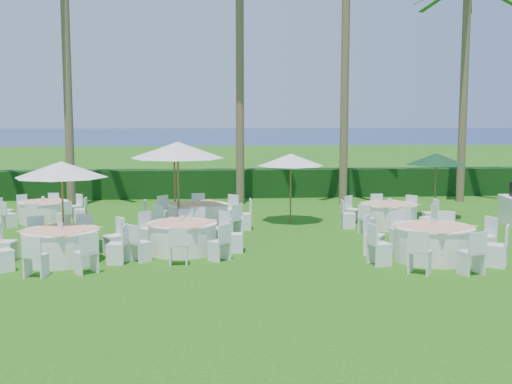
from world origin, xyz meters
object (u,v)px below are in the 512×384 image
banquet_table_e (198,216)px  umbrella_c (174,151)px  umbrella_a (61,169)px  banquet_table_c (433,242)px  umbrella_b (178,150)px  umbrella_green (436,159)px  banquet_table_a (61,245)px  banquet_table_f (389,215)px  banquet_table_d (44,211)px  banquet_table_b (182,237)px  umbrella_d (291,160)px

banquet_table_e → umbrella_c: 2.59m
umbrella_a → banquet_table_c: bearing=-10.4°
umbrella_b → umbrella_green: (8.55, 2.48, -0.47)m
banquet_table_c → umbrella_green: (2.29, 6.13, 1.59)m
banquet_table_a → banquet_table_f: (9.19, 4.06, -0.02)m
banquet_table_d → banquet_table_e: bearing=-20.5°
banquet_table_a → umbrella_a: size_ratio=1.37×
umbrella_b → umbrella_c: (-0.21, 2.48, -0.15)m
umbrella_c → banquet_table_b: bearing=-85.3°
banquet_table_e → umbrella_green: (7.99, 1.54, 1.61)m
umbrella_a → umbrella_b: (2.85, 1.99, 0.37)m
banquet_table_f → umbrella_c: bearing=166.9°
banquet_table_b → banquet_table_e: 3.22m
banquet_table_a → banquet_table_d: size_ratio=1.15×
banquet_table_f → banquet_table_c: bearing=-93.2°
banquet_table_e → umbrella_a: bearing=-139.3°
banquet_table_a → umbrella_b: size_ratio=1.17×
banquet_table_d → umbrella_c: umbrella_c is taller
banquet_table_c → banquet_table_f: bearing=86.8°
banquet_table_e → banquet_table_a: bearing=-128.4°
umbrella_d → banquet_table_d: bearing=174.4°
banquet_table_a → banquet_table_f: bearing=23.8°
banquet_table_a → banquet_table_e: 5.19m
banquet_table_b → banquet_table_c: (6.08, -1.39, 0.03)m
banquet_table_a → umbrella_b: (2.68, 3.14, 2.08)m
banquet_table_b → banquet_table_c: size_ratio=0.92×
banquet_table_f → umbrella_green: (2.04, 1.55, 1.63)m
banquet_table_c → banquet_table_d: 12.58m
banquet_table_d → umbrella_green: size_ratio=1.24×
banquet_table_a → umbrella_a: (-0.18, 1.15, 1.71)m
umbrella_d → banquet_table_a: bearing=-140.2°
banquet_table_a → umbrella_green: umbrella_green is taller
banquet_table_a → umbrella_a: 2.07m
banquet_table_a → banquet_table_d: banquet_table_a is taller
umbrella_b → umbrella_d: (3.55, 2.05, -0.44)m
banquet_table_a → banquet_table_d: (-1.85, 5.97, -0.05)m
banquet_table_f → umbrella_d: 3.58m
banquet_table_b → umbrella_b: umbrella_b is taller
banquet_table_e → banquet_table_f: bearing=-0.1°
banquet_table_a → banquet_table_c: banquet_table_c is taller
banquet_table_a → umbrella_green: size_ratio=1.44×
banquet_table_a → umbrella_a: umbrella_a is taller
banquet_table_e → umbrella_green: umbrella_green is taller
umbrella_b → umbrella_d: 4.12m
banquet_table_d → banquet_table_f: 11.19m
banquet_table_b → umbrella_b: size_ratio=1.13×
banquet_table_f → umbrella_c: (-6.72, 1.56, 1.96)m
banquet_table_d → umbrella_b: 5.75m
banquet_table_d → umbrella_d: 8.29m
banquet_table_a → banquet_table_f: size_ratio=1.06×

